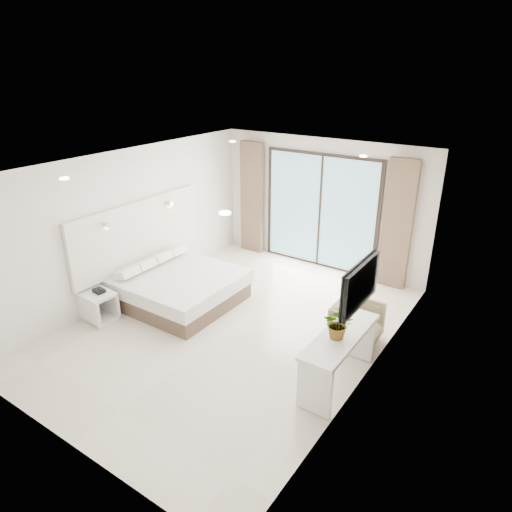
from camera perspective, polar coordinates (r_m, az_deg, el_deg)
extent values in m
plane|color=beige|center=(7.70, -2.84, -8.77)|extent=(6.20, 6.20, 0.00)
cube|color=silver|center=(9.59, 8.20, 6.43)|extent=(4.60, 0.02, 2.70)
cube|color=silver|center=(5.24, -24.18, -10.27)|extent=(4.60, 0.02, 2.70)
cube|color=silver|center=(8.58, -15.46, 3.83)|extent=(0.02, 6.20, 2.70)
cube|color=silver|center=(6.09, 14.57, -4.09)|extent=(0.02, 6.20, 2.70)
cube|color=white|center=(6.68, -3.30, 11.32)|extent=(4.60, 6.20, 0.02)
cube|color=silver|center=(8.70, -14.42, 2.79)|extent=(0.08, 3.00, 1.20)
cube|color=black|center=(5.71, 13.01, -3.58)|extent=(0.06, 1.00, 0.58)
cube|color=black|center=(5.72, 12.64, -3.49)|extent=(0.02, 1.04, 0.62)
cube|color=black|center=(9.61, 8.07, 5.53)|extent=(2.56, 0.04, 2.42)
cube|color=#80B4CE|center=(9.58, 7.99, 5.49)|extent=(2.40, 0.01, 2.30)
cube|color=brown|center=(10.30, -0.48, 7.24)|extent=(0.55, 0.14, 2.50)
cube|color=brown|center=(8.94, 17.27, 3.69)|extent=(0.55, 0.14, 2.50)
cylinder|color=white|center=(6.42, -22.84, 8.91)|extent=(0.12, 0.12, 0.02)
cylinder|color=white|center=(4.54, -3.91, 5.38)|extent=(0.12, 0.12, 0.02)
cylinder|color=white|center=(8.87, -2.97, 14.10)|extent=(0.12, 0.12, 0.02)
cylinder|color=white|center=(7.62, 13.26, 12.06)|extent=(0.12, 0.12, 0.02)
cube|color=brown|center=(8.46, -9.43, -4.77)|extent=(1.89, 1.80, 0.30)
cube|color=silver|center=(8.34, -9.55, -3.10)|extent=(1.97, 1.87, 0.25)
cube|color=white|center=(8.32, -15.78, -2.28)|extent=(0.28, 0.38, 0.14)
cube|color=white|center=(8.55, -13.74, -1.33)|extent=(0.28, 0.38, 0.14)
cube|color=white|center=(8.81, -11.78, -0.42)|extent=(0.28, 0.38, 0.14)
cube|color=white|center=(9.07, -9.97, 0.43)|extent=(0.28, 0.38, 0.14)
cube|color=white|center=(8.09, -19.28, -4.55)|extent=(0.58, 0.49, 0.05)
cube|color=white|center=(8.30, -18.87, -7.32)|extent=(0.58, 0.49, 0.05)
cube|color=white|center=(8.10, -20.18, -6.52)|extent=(0.55, 0.09, 0.45)
cube|color=white|center=(8.30, -17.99, -5.46)|extent=(0.55, 0.09, 0.45)
cube|color=black|center=(8.07, -19.03, -4.13)|extent=(0.20, 0.17, 0.06)
cube|color=white|center=(6.17, 10.51, -9.86)|extent=(0.48, 1.55, 0.06)
cube|color=white|center=(5.88, 7.32, -16.18)|extent=(0.47, 0.06, 0.71)
cube|color=white|center=(6.93, 12.69, -9.84)|extent=(0.47, 0.06, 0.71)
imported|color=#33662D|center=(6.00, 10.29, -8.71)|extent=(0.47, 0.50, 0.32)
imported|color=#978B63|center=(7.31, 12.51, -7.98)|extent=(0.65, 0.69, 0.71)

